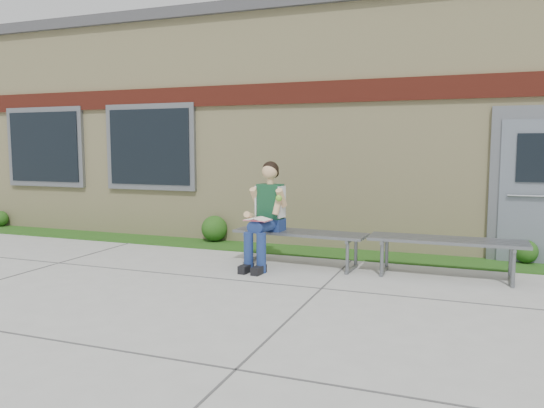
% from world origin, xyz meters
% --- Properties ---
extents(ground, '(80.00, 80.00, 0.00)m').
position_xyz_m(ground, '(0.00, 0.00, 0.00)').
color(ground, '#9E9E99').
rests_on(ground, ground).
extents(grass_strip, '(16.00, 0.80, 0.02)m').
position_xyz_m(grass_strip, '(0.00, 2.60, 0.01)').
color(grass_strip, '#244713').
rests_on(grass_strip, ground).
extents(school_building, '(16.20, 6.22, 4.20)m').
position_xyz_m(school_building, '(-0.00, 5.99, 2.10)').
color(school_building, beige).
rests_on(school_building, ground).
extents(bench_left, '(1.95, 0.66, 0.50)m').
position_xyz_m(bench_left, '(0.37, 1.61, 0.38)').
color(bench_left, slate).
rests_on(bench_left, ground).
extents(bench_right, '(1.99, 0.56, 0.52)m').
position_xyz_m(bench_right, '(2.37, 1.61, 0.40)').
color(bench_right, slate).
rests_on(bench_right, ground).
extents(girl, '(0.54, 0.92, 1.50)m').
position_xyz_m(girl, '(-0.06, 1.38, 0.78)').
color(girl, navy).
rests_on(girl, ground).
extents(shrub_west, '(0.33, 0.33, 0.33)m').
position_xyz_m(shrub_west, '(-6.71, 2.85, 0.19)').
color(shrub_west, '#244713').
rests_on(shrub_west, grass_strip).
extents(shrub_mid, '(0.46, 0.46, 0.46)m').
position_xyz_m(shrub_mid, '(-1.63, 2.85, 0.25)').
color(shrub_mid, '#244713').
rests_on(shrub_mid, grass_strip).
extents(shrub_east, '(0.34, 0.34, 0.34)m').
position_xyz_m(shrub_east, '(3.44, 2.85, 0.19)').
color(shrub_east, '#244713').
rests_on(shrub_east, grass_strip).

